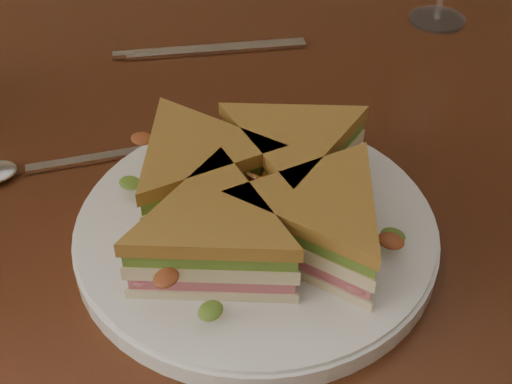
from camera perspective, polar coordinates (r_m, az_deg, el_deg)
table at (r=0.71m, az=-5.98°, el=-4.24°), size 1.20×0.80×0.75m
plate at (r=0.57m, az=0.00°, el=-3.21°), size 0.29×0.29×0.02m
sandwich_wedges at (r=0.54m, az=0.00°, el=-0.40°), size 0.28×0.28×0.06m
crisps_mound at (r=0.54m, az=0.00°, el=-0.71°), size 0.09×0.09×0.05m
spoon at (r=0.67m, az=-18.57°, el=1.68°), size 0.18×0.03×0.01m
knife at (r=0.81m, az=-4.20°, el=11.22°), size 0.21×0.05×0.00m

